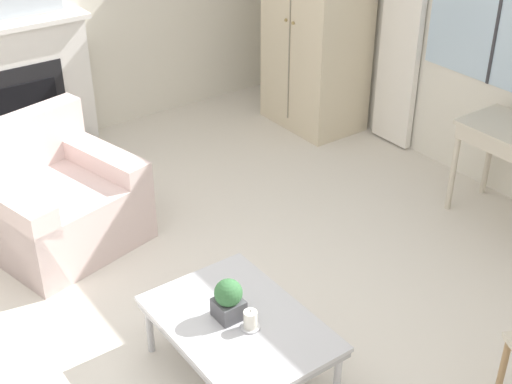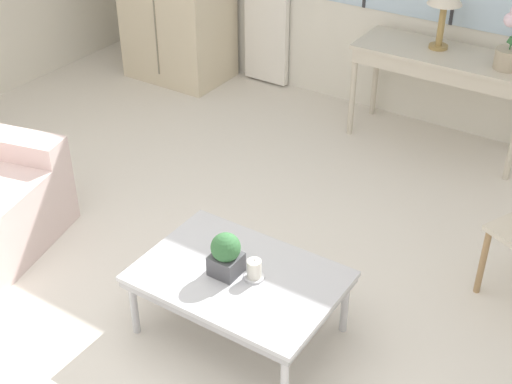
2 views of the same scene
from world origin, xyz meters
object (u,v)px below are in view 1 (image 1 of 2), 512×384
at_px(potted_plant_small, 228,299).
at_px(armchair_upholstered, 57,205).
at_px(fireplace, 12,77).
at_px(armoire, 317,11).
at_px(coffee_table, 239,327).
at_px(pillar_candle, 250,321).

bearing_deg(potted_plant_small, armchair_upholstered, -171.89).
relative_size(fireplace, armchair_upholstered, 1.95).
bearing_deg(armoire, armchair_upholstered, -79.94).
bearing_deg(fireplace, armoire, 68.50).
distance_m(fireplace, coffee_table, 3.27).
xyz_separation_m(fireplace, coffee_table, (3.25, 0.01, -0.37)).
height_order(coffee_table, pillar_candle, pillar_candle).
relative_size(fireplace, potted_plant_small, 9.44).
xyz_separation_m(armchair_upholstered, potted_plant_small, (1.75, 0.25, 0.21)).
height_order(coffee_table, potted_plant_small, potted_plant_small).
height_order(fireplace, potted_plant_small, fireplace).
height_order(armoire, coffee_table, armoire).
height_order(fireplace, coffee_table, fireplace).
relative_size(armoire, armchair_upholstered, 1.87).
relative_size(armoire, pillar_candle, 17.46).
bearing_deg(pillar_candle, fireplace, -179.62).
bearing_deg(coffee_table, pillar_candle, 11.43).
bearing_deg(potted_plant_small, fireplace, 179.69).
height_order(fireplace, armchair_upholstered, fireplace).
relative_size(armchair_upholstered, coffee_table, 1.12).
height_order(armchair_upholstered, pillar_candle, armchair_upholstered).
relative_size(armchair_upholstered, potted_plant_small, 4.83).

